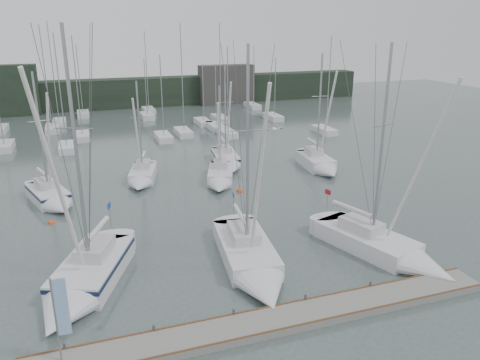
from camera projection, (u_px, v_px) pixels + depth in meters
The scene contains 17 objects.
ground at pixel (244, 275), 27.82m from camera, with size 160.00×160.00×0.00m, color #445350.
dock at pixel (278, 320), 23.28m from camera, with size 24.00×2.00×0.40m, color slate.
far_treeline at pixel (126, 93), 82.50m from camera, with size 90.00×4.00×5.00m, color black.
far_building_right at pixel (226, 84), 86.01m from camera, with size 10.00×3.00×7.00m, color #3B3936.
mast_forest at pixel (107, 130), 63.41m from camera, with size 54.12×27.73×14.62m.
sailboat_near_left at pixel (81, 285), 25.65m from camera, with size 6.51×9.86×15.35m.
sailboat_near_center at pixel (254, 266), 27.79m from camera, with size 4.26×10.75×14.30m.
sailboat_near_right at pixel (393, 252), 29.47m from camera, with size 5.77×10.14×14.25m.
sailboat_mid_a at pixel (52, 199), 38.34m from camera, with size 4.49×7.35×11.50m.
sailboat_mid_b at pixel (142, 178), 43.60m from camera, with size 3.81×6.86×10.06m.
sailboat_mid_c at pixel (220, 179), 43.39m from camera, with size 4.43×7.40×9.66m.
sailboat_mid_d at pixel (227, 161), 48.81m from camera, with size 3.33×7.61×10.97m.
sailboat_mid_e at pixel (321, 165), 47.37m from camera, with size 3.23×7.62×12.30m.
buoy_b at pixel (240, 192), 41.64m from camera, with size 0.57×0.57×0.57m, color #EC4714.
buoy_c at pixel (52, 223), 35.08m from camera, with size 0.48×0.48×0.48m, color #EC4714.
dock_banner at pixel (60, 312), 19.54m from camera, with size 0.62×0.08×4.05m.
seagull at pixel (274, 129), 29.37m from camera, with size 1.03×0.47×0.20m.
Camera 1 is at (-8.30, -23.10, 14.27)m, focal length 35.00 mm.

